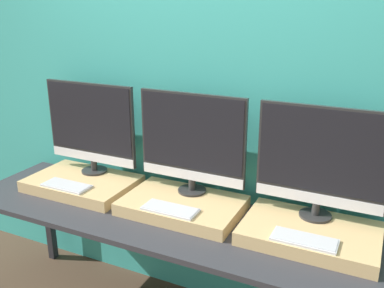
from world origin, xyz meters
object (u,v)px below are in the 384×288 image
keyboard_left (67,185)px  monitor_center (192,140)px  keyboard_center (170,209)px  keyboard_right (304,240)px  monitor_left (91,125)px  monitor_right (321,159)px

keyboard_left → monitor_center: size_ratio=0.47×
keyboard_center → keyboard_right: 0.69m
keyboard_center → keyboard_right: same height
keyboard_right → monitor_left: bearing=169.4°
keyboard_left → keyboard_center: same height
keyboard_left → monitor_center: bearing=20.5°
monitor_center → keyboard_right: monitor_center is taller
monitor_center → monitor_right: (0.69, 0.00, 0.00)m
keyboard_right → monitor_center: bearing=159.5°
keyboard_left → monitor_right: bearing=10.6°
monitor_left → monitor_center: same height
monitor_right → keyboard_right: monitor_right is taller
keyboard_left → monitor_right: size_ratio=0.47×
monitor_center → keyboard_center: size_ratio=2.12×
keyboard_left → monitor_center: (0.69, 0.26, 0.30)m
monitor_left → keyboard_right: monitor_left is taller
keyboard_left → monitor_right: monitor_right is taller
monitor_left → monitor_center: (0.69, 0.00, 0.00)m
monitor_left → keyboard_right: bearing=-10.6°
monitor_center → keyboard_center: monitor_center is taller
monitor_center → monitor_right: 0.69m
keyboard_right → monitor_right: bearing=90.0°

